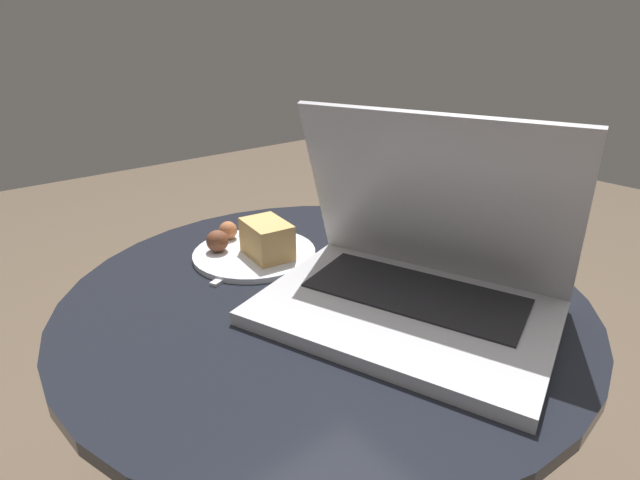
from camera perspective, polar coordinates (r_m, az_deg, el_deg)
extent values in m
cylinder|color=black|center=(0.90, 0.42, -21.88)|extent=(0.08, 0.08, 0.54)
cylinder|color=black|center=(0.73, 0.48, -6.28)|extent=(0.74, 0.74, 0.02)
cube|color=#B2B2B7|center=(0.66, 9.51, -8.14)|extent=(0.43, 0.36, 0.02)
cube|color=black|center=(0.69, 10.77, -5.94)|extent=(0.31, 0.21, 0.00)
cube|color=#B2B2B7|center=(0.68, 12.87, 4.44)|extent=(0.38, 0.21, 0.24)
cube|color=silver|center=(0.68, 12.78, 4.30)|extent=(0.35, 0.19, 0.22)
cylinder|color=#C6701E|center=(0.83, 12.26, 5.20)|extent=(0.07, 0.07, 0.20)
cylinder|color=white|center=(0.80, 12.95, 12.85)|extent=(0.07, 0.07, 0.02)
cylinder|color=silver|center=(0.83, -7.48, -1.54)|extent=(0.20, 0.20, 0.01)
cube|color=tan|center=(0.80, -6.08, 0.11)|extent=(0.09, 0.07, 0.06)
sphere|color=beige|center=(0.87, -5.28, 1.34)|extent=(0.04, 0.04, 0.04)
sphere|color=brown|center=(0.83, -11.66, -0.11)|extent=(0.04, 0.04, 0.04)
sphere|color=#9E5B38|center=(0.88, -10.46, 1.11)|extent=(0.03, 0.03, 0.03)
sphere|color=#4C6B33|center=(0.90, -8.35, 1.46)|extent=(0.03, 0.03, 0.03)
cube|color=silver|center=(0.79, -9.57, -3.37)|extent=(0.05, 0.11, 0.00)
cube|color=silver|center=(0.85, -6.30, -1.22)|extent=(0.04, 0.05, 0.00)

